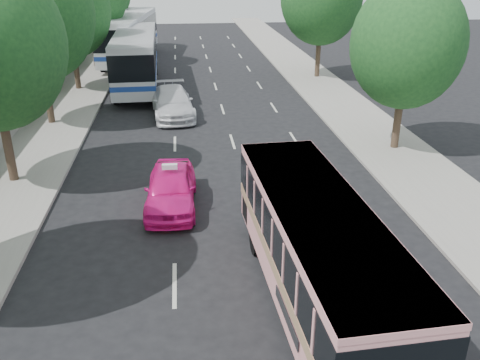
{
  "coord_description": "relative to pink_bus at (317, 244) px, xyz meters",
  "views": [
    {
      "loc": [
        -1.44,
        -14.19,
        8.6
      ],
      "look_at": [
        0.4,
        1.56,
        1.6
      ],
      "focal_mm": 38.0,
      "sensor_mm": 36.0,
      "label": 1
    }
  ],
  "objects": [
    {
      "name": "white_pickup",
      "position": [
        -3.81,
        18.24,
        -1.05
      ],
      "size": [
        2.75,
        5.74,
        1.61
      ],
      "primitive_type": "imported",
      "rotation": [
        0.0,
        0.0,
        0.09
      ],
      "color": "silver",
      "rests_on": "ground"
    },
    {
      "name": "taxi_roof_sign",
      "position": [
        -3.81,
        6.3,
        -0.24
      ],
      "size": [
        0.56,
        0.2,
        0.18
      ],
      "primitive_type": "cube",
      "rotation": [
        0.0,
        0.0,
        -0.04
      ],
      "color": "silver",
      "rests_on": "pink_taxi"
    },
    {
      "name": "tour_coach_rear",
      "position": [
        -7.59,
        35.5,
        0.58
      ],
      "size": [
        4.33,
        13.74,
        4.04
      ],
      "rotation": [
        0.0,
        0.0,
        -0.11
      ],
      "color": "silver",
      "rests_on": "ground"
    },
    {
      "name": "tree_left_c",
      "position": [
        -10.44,
        17.25,
        4.27
      ],
      "size": [
        6.0,
        6.0,
        9.35
      ],
      "color": "#38281E",
      "rests_on": "ground"
    },
    {
      "name": "tree_left_d",
      "position": [
        -10.34,
        25.25,
        3.77
      ],
      "size": [
        5.52,
        5.52,
        8.6
      ],
      "color": "#38281E",
      "rests_on": "ground"
    },
    {
      "name": "tour_coach_front",
      "position": [
        -6.31,
        25.68,
        0.41
      ],
      "size": [
        3.08,
        12.68,
        3.77
      ],
      "rotation": [
        0.0,
        0.0,
        0.03
      ],
      "color": "silver",
      "rests_on": "ground"
    },
    {
      "name": "pink_bus",
      "position": [
        0.0,
        0.0,
        0.0
      ],
      "size": [
        2.82,
        9.46,
        2.99
      ],
      "rotation": [
        0.0,
        0.0,
        0.05
      ],
      "color": "pink",
      "rests_on": "ground"
    },
    {
      "name": "sidewalk_left",
      "position": [
        -10.31,
        23.3,
        -1.78
      ],
      "size": [
        4.0,
        90.0,
        0.15
      ],
      "primitive_type": "cube",
      "color": "#9E998E",
      "rests_on": "ground"
    },
    {
      "name": "ground",
      "position": [
        -1.81,
        3.3,
        -1.86
      ],
      "size": [
        120.0,
        120.0,
        0.0
      ],
      "primitive_type": "plane",
      "color": "black",
      "rests_on": "ground"
    },
    {
      "name": "pink_taxi",
      "position": [
        -3.81,
        6.3,
        -1.09
      ],
      "size": [
        2.0,
        4.57,
        1.53
      ],
      "primitive_type": "imported",
      "rotation": [
        0.0,
        0.0,
        -0.04
      ],
      "color": "#EE1488",
      "rests_on": "ground"
    },
    {
      "name": "tree_right_near",
      "position": [
        6.96,
        11.25,
        3.35
      ],
      "size": [
        5.1,
        5.1,
        7.95
      ],
      "color": "#38281E",
      "rests_on": "ground"
    },
    {
      "name": "sidewalk_right",
      "position": [
        6.69,
        23.3,
        -1.8
      ],
      "size": [
        4.0,
        90.0,
        0.12
      ],
      "primitive_type": "cube",
      "color": "#9E998E",
      "rests_on": "ground"
    },
    {
      "name": "low_wall",
      "position": [
        -12.11,
        23.3,
        -0.96
      ],
      "size": [
        0.3,
        90.0,
        1.5
      ],
      "primitive_type": "cube",
      "color": "#9E998E",
      "rests_on": "sidewalk_left"
    }
  ]
}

